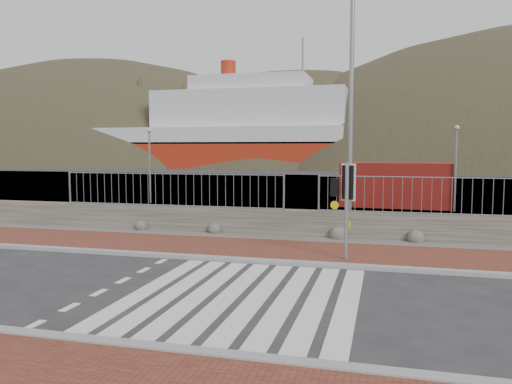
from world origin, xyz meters
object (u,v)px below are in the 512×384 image
(traffic_signal_far, at_px, (345,190))
(streetlight, at_px, (356,88))
(ferry, at_px, (213,134))
(shipping_container, at_px, (395,185))

(traffic_signal_far, bearing_deg, streetlight, -76.26)
(streetlight, bearing_deg, ferry, 95.53)
(shipping_container, bearing_deg, ferry, 122.39)
(shipping_container, bearing_deg, streetlight, -96.13)
(ferry, height_order, streetlight, ferry)
(traffic_signal_far, bearing_deg, ferry, -54.51)
(traffic_signal_far, distance_m, streetlight, 5.48)
(streetlight, height_order, shipping_container, streetlight)
(ferry, bearing_deg, traffic_signal_far, -67.65)
(ferry, relative_size, streetlight, 5.53)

